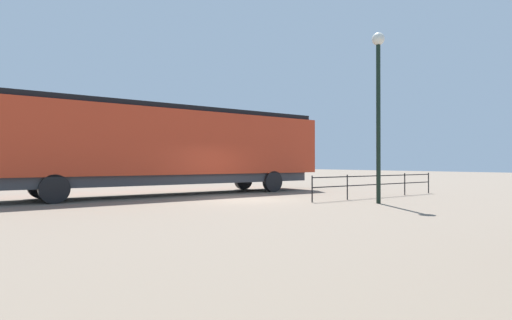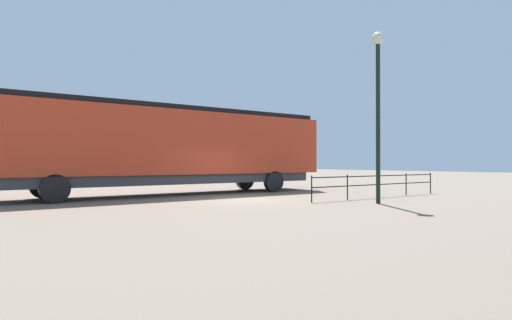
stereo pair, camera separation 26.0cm
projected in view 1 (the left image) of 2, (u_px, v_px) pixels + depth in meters
ground_plane at (245, 199)px, 17.34m from camera, size 120.00×120.00×0.00m
locomotive at (179, 146)px, 20.03m from camera, size 2.99×16.37×4.17m
lamp_post at (378, 89)px, 15.64m from camera, size 0.47×0.47×6.45m
platform_fence at (378, 182)px, 18.42m from camera, size 0.05×8.12×1.04m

